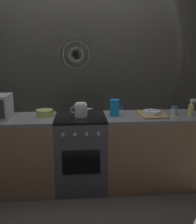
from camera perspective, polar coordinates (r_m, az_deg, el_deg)
name	(u,v)px	position (r m, az deg, el deg)	size (l,w,h in m)	color
ground_plane	(81,185)	(3.33, -3.79, -16.23)	(8.00, 8.00, 0.00)	#47423D
back_wall	(79,88)	(3.26, -4.21, 5.48)	(3.60, 0.05, 2.40)	#B2AD9E
counter_left	(6,154)	(3.25, -20.18, -8.99)	(1.20, 0.60, 0.90)	#997251
stove_unit	(81,152)	(3.13, -3.91, -9.04)	(0.60, 0.63, 0.90)	#4C4C51
counter_right	(153,150)	(3.27, 12.23, -8.35)	(1.20, 0.60, 0.90)	#997251
kettle	(81,110)	(2.97, -3.85, 0.49)	(0.28, 0.15, 0.17)	white
mixing_bowl	(45,113)	(3.05, -11.99, -0.24)	(0.20, 0.20, 0.08)	#B7D166
pitcher	(115,108)	(2.99, 3.80, 0.95)	(0.16, 0.11, 0.20)	#198CD8
dish_pile	(152,113)	(3.11, 12.07, -0.31)	(0.30, 0.40, 0.07)	tan
spice_jar	(174,111)	(3.20, 16.84, 0.30)	(0.08, 0.08, 0.10)	silver
spray_bottle	(191,109)	(3.22, 20.33, 0.64)	(0.08, 0.06, 0.20)	#E5CC72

